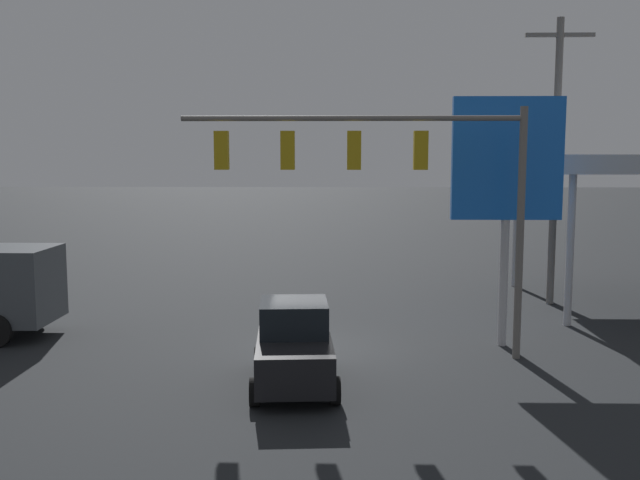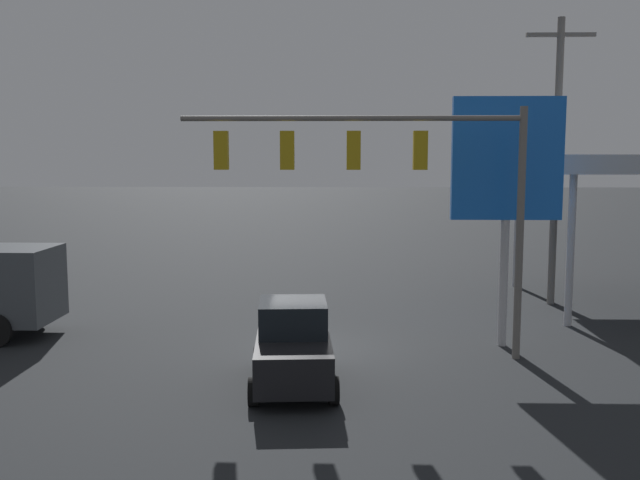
{
  "view_description": "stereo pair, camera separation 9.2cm",
  "coord_description": "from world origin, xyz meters",
  "px_view_note": "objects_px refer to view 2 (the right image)",
  "views": [
    {
      "loc": [
        -0.49,
        19.36,
        5.39
      ],
      "look_at": [
        0.0,
        -2.0,
        2.83
      ],
      "focal_mm": 40.0,
      "sensor_mm": 36.0,
      "label": 1
    },
    {
      "loc": [
        -0.58,
        19.36,
        5.39
      ],
      "look_at": [
        0.0,
        -2.0,
        2.83
      ],
      "focal_mm": 40.0,
      "sensor_mm": 36.0,
      "label": 2
    }
  ],
  "objects_px": {
    "price_sign": "(507,167)",
    "traffic_signal_assembly": "(381,168)",
    "hatchback_crossing": "(293,346)",
    "utility_pole": "(556,156)"
  },
  "relations": [
    {
      "from": "traffic_signal_assembly",
      "to": "hatchback_crossing",
      "type": "relative_size",
      "value": 2.28
    },
    {
      "from": "traffic_signal_assembly",
      "to": "hatchback_crossing",
      "type": "distance_m",
      "value": 5.23
    },
    {
      "from": "utility_pole",
      "to": "price_sign",
      "type": "bearing_deg",
      "value": 61.96
    },
    {
      "from": "traffic_signal_assembly",
      "to": "hatchback_crossing",
      "type": "bearing_deg",
      "value": 48.86
    },
    {
      "from": "traffic_signal_assembly",
      "to": "hatchback_crossing",
      "type": "xyz_separation_m",
      "value": [
        2.14,
        2.44,
        -4.1
      ]
    },
    {
      "from": "utility_pole",
      "to": "hatchback_crossing",
      "type": "distance_m",
      "value": 13.61
    },
    {
      "from": "traffic_signal_assembly",
      "to": "utility_pole",
      "type": "xyz_separation_m",
      "value": [
        -6.61,
        -7.01,
        0.3
      ]
    },
    {
      "from": "price_sign",
      "to": "hatchback_crossing",
      "type": "bearing_deg",
      "value": 33.15
    },
    {
      "from": "price_sign",
      "to": "traffic_signal_assembly",
      "type": "bearing_deg",
      "value": 19.71
    },
    {
      "from": "traffic_signal_assembly",
      "to": "utility_pole",
      "type": "bearing_deg",
      "value": -133.34
    }
  ]
}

